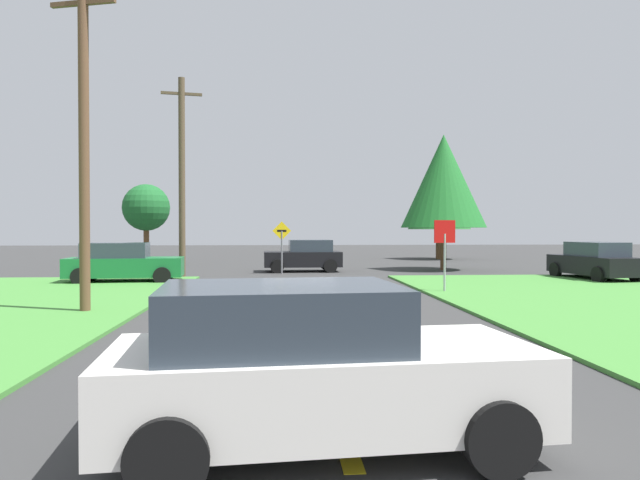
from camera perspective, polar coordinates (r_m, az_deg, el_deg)
ground_plane at (r=20.21m, az=-2.04°, el=-5.09°), size 120.00×120.00×0.00m
lane_stripe_center at (r=12.29m, az=-0.80°, el=-9.05°), size 0.20×14.00×0.01m
stop_sign at (r=20.23m, az=12.02°, el=-0.16°), size 0.76×0.17×2.47m
car_behind_on_main_road at (r=5.91m, az=-0.78°, el=-12.21°), size 4.30×2.39×1.62m
car_approaching_junction at (r=29.97m, az=-1.52°, el=-1.54°), size 3.96×2.27×1.62m
car_on_crossroad at (r=27.47m, az=25.12°, el=-1.88°), size 2.39×4.44×1.62m
parked_car_near_building at (r=24.84m, az=-18.62°, el=-2.13°), size 4.64×2.23×1.62m
utility_pole_near at (r=16.29m, az=-21.95°, el=9.04°), size 1.77×0.60×8.59m
utility_pole_mid at (r=27.07m, az=-13.27°, el=6.17°), size 1.79×0.47×8.92m
direction_sign at (r=28.37m, az=-3.74°, el=-0.13°), size 0.90×0.12×2.54m
oak_tree_left at (r=31.80m, az=11.91°, el=5.61°), size 4.47×4.47×7.16m
pine_tree_center at (r=38.08m, az=-16.53°, el=3.01°), size 2.90×2.90×4.97m
oak_tree_right at (r=43.18m, az=11.51°, el=4.28°), size 4.48×4.48×7.09m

